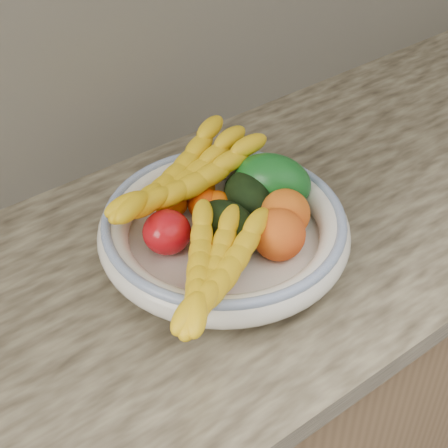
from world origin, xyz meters
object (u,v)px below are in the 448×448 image
at_px(banana_bunch_front, 212,275).
at_px(green_mango, 272,181).
at_px(fruit_bowl, 224,230).
at_px(banana_bunch_back, 183,183).

bearing_deg(banana_bunch_front, green_mango, -9.94).
xyz_separation_m(green_mango, banana_bunch_front, (-0.21, -0.12, 0.01)).
distance_m(fruit_bowl, banana_bunch_back, 0.10).
xyz_separation_m(banana_bunch_back, banana_bunch_front, (-0.08, -0.19, -0.01)).
relative_size(green_mango, banana_bunch_front, 0.43).
bearing_deg(green_mango, fruit_bowl, 159.14).
distance_m(fruit_bowl, banana_bunch_front, 0.14).
height_order(banana_bunch_back, banana_bunch_front, banana_bunch_back).
bearing_deg(fruit_bowl, banana_bunch_back, 97.28).
bearing_deg(fruit_bowl, green_mango, 11.33).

